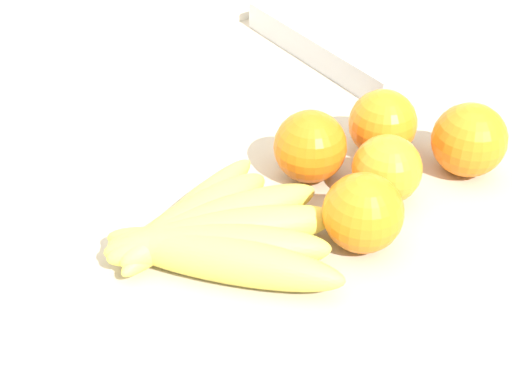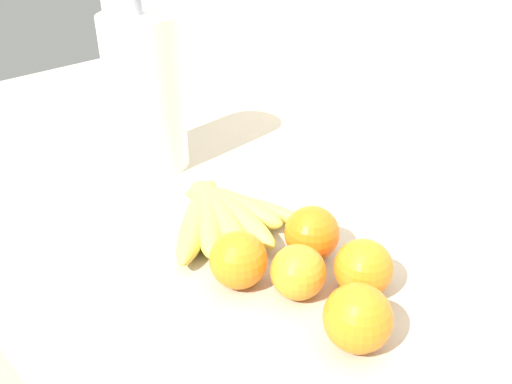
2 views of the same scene
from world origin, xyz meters
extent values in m
cube|color=silver|center=(0.00, 0.40, 0.65)|extent=(2.20, 0.06, 1.30)
ellipsoid|color=#D9C74C|center=(-0.05, -0.07, 0.92)|extent=(0.17, 0.19, 0.04)
ellipsoid|color=#E0D04C|center=(-0.04, -0.05, 0.92)|extent=(0.19, 0.15, 0.04)
ellipsoid|color=#DFCF4C|center=(-0.03, -0.04, 0.92)|extent=(0.22, 0.11, 0.04)
ellipsoid|color=#DCCF4C|center=(-0.03, -0.03, 0.92)|extent=(0.21, 0.06, 0.04)
ellipsoid|color=#DECD4C|center=(-0.04, -0.01, 0.92)|extent=(0.18, 0.08, 0.04)
ellipsoid|color=#E7CE4C|center=(-0.03, 0.01, 0.92)|extent=(0.20, 0.11, 0.03)
sphere|color=orange|center=(0.20, 0.00, 0.94)|extent=(0.07, 0.07, 0.07)
sphere|color=orange|center=(0.11, 0.01, 0.94)|extent=(0.07, 0.07, 0.07)
sphere|color=orange|center=(0.15, -0.06, 0.94)|extent=(0.07, 0.07, 0.07)
sphere|color=orange|center=(0.08, -0.10, 0.94)|extent=(0.07, 0.07, 0.07)
sphere|color=orange|center=(0.25, -0.08, 0.94)|extent=(0.08, 0.08, 0.08)
cube|color=#B7BABF|center=(0.43, 0.20, 0.92)|extent=(0.35, 0.28, 0.04)
camera|label=1|loc=(-0.27, -0.45, 1.34)|focal=49.17mm
camera|label=2|loc=(0.49, -0.45, 1.36)|focal=37.91mm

